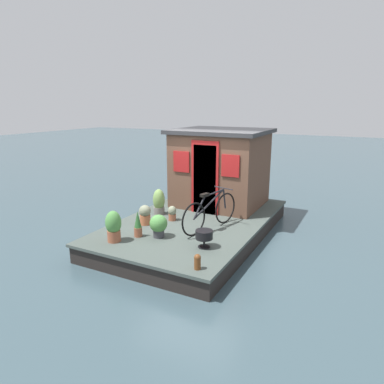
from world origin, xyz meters
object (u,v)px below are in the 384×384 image
(potted_plant_basil, at_px, (159,225))
(mooring_bollard, at_px, (197,261))
(potted_plant_fern, at_px, (172,213))
(bicycle, at_px, (210,212))
(potted_plant_sage, at_px, (138,225))
(potted_plant_lavender, at_px, (159,202))
(houseboat_cabin, at_px, (220,167))
(charcoal_grill, at_px, (204,235))
(potted_plant_succulent, at_px, (113,226))
(potted_plant_thyme, at_px, (145,214))

(potted_plant_basil, relative_size, mooring_bollard, 1.79)
(potted_plant_fern, bearing_deg, potted_plant_basil, -164.19)
(bicycle, height_order, potted_plant_sage, bicycle)
(potted_plant_basil, distance_m, potted_plant_lavender, 1.53)
(potted_plant_lavender, bearing_deg, bicycle, -103.57)
(bicycle, relative_size, potted_plant_fern, 4.96)
(houseboat_cabin, xyz_separation_m, charcoal_grill, (-2.88, -0.90, -0.77))
(mooring_bollard, bearing_deg, potted_plant_lavender, 44.58)
(houseboat_cabin, bearing_deg, charcoal_grill, -162.58)
(potted_plant_succulent, height_order, potted_plant_sage, potted_plant_succulent)
(potted_plant_lavender, distance_m, charcoal_grill, 2.30)
(bicycle, bearing_deg, mooring_bollard, -161.63)
(bicycle, height_order, potted_plant_fern, bicycle)
(potted_plant_fern, height_order, charcoal_grill, potted_plant_fern)
(potted_plant_thyme, relative_size, potted_plant_fern, 1.29)
(potted_plant_thyme, height_order, potted_plant_succulent, potted_plant_succulent)
(bicycle, xyz_separation_m, potted_plant_succulent, (-1.51, 1.39, -0.07))
(houseboat_cabin, xyz_separation_m, potted_plant_succulent, (-3.43, 0.81, -0.69))
(houseboat_cabin, xyz_separation_m, potted_plant_thyme, (-2.32, 0.84, -0.78))
(mooring_bollard, bearing_deg, potted_plant_thyme, 55.19)
(potted_plant_thyme, bearing_deg, potted_plant_fern, -36.96)
(houseboat_cabin, height_order, charcoal_grill, houseboat_cabin)
(potted_plant_sage, bearing_deg, charcoal_grill, -85.29)
(potted_plant_thyme, height_order, potted_plant_sage, potted_plant_sage)
(potted_plant_sage, bearing_deg, houseboat_cabin, -10.19)
(potted_plant_sage, relative_size, potted_plant_fern, 1.56)
(bicycle, xyz_separation_m, potted_plant_sage, (-1.08, 1.13, -0.13))
(potted_plant_sage, relative_size, mooring_bollard, 2.05)
(bicycle, relative_size, potted_plant_basil, 3.64)
(potted_plant_thyme, height_order, potted_plant_fern, potted_plant_thyme)
(potted_plant_thyme, distance_m, potted_plant_succulent, 1.11)
(potted_plant_succulent, distance_m, potted_plant_fern, 1.68)
(potted_plant_succulent, bearing_deg, houseboat_cabin, -13.21)
(mooring_bollard, bearing_deg, charcoal_grill, 18.69)
(houseboat_cabin, bearing_deg, potted_plant_succulent, 166.79)
(potted_plant_thyme, distance_m, potted_plant_sage, 0.74)
(bicycle, bearing_deg, potted_plant_thyme, 105.91)
(potted_plant_sage, bearing_deg, mooring_bollard, -113.07)
(potted_plant_thyme, height_order, mooring_bollard, potted_plant_thyme)
(charcoal_grill, bearing_deg, bicycle, 18.09)
(potted_plant_sage, bearing_deg, potted_plant_lavender, 16.49)
(potted_plant_thyme, bearing_deg, potted_plant_succulent, -178.34)
(bicycle, xyz_separation_m, potted_plant_fern, (0.12, 1.03, -0.21))
(potted_plant_sage, xyz_separation_m, potted_plant_fern, (1.20, -0.10, -0.08))
(houseboat_cabin, relative_size, potted_plant_thyme, 5.30)
(potted_plant_succulent, bearing_deg, potted_plant_fern, -12.57)
(bicycle, distance_m, potted_plant_thyme, 1.49)
(potted_plant_succulent, relative_size, potted_plant_fern, 1.81)
(potted_plant_thyme, height_order, potted_plant_lavender, potted_plant_lavender)
(mooring_bollard, bearing_deg, potted_plant_succulent, 81.35)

